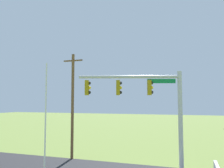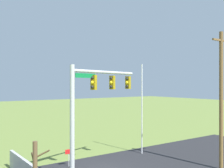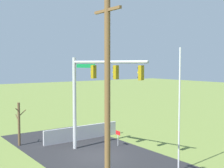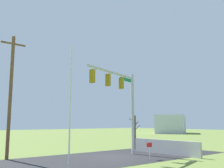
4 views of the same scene
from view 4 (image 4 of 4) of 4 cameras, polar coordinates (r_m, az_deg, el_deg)
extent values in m
plane|color=olive|center=(21.16, 0.35, -15.90)|extent=(160.00, 160.00, 0.00)
cube|color=#232326|center=(18.89, -9.45, -16.67)|extent=(28.00, 8.00, 0.01)
cube|color=#B7B5AD|center=(23.86, 6.50, -15.00)|extent=(6.00, 6.00, 0.01)
cube|color=#A8A8AD|center=(23.38, 11.62, -13.53)|extent=(0.20, 7.04, 1.22)
cylinder|color=#B2B5BA|center=(23.02, 4.61, -6.51)|extent=(0.28, 0.28, 7.03)
cylinder|color=#B2B5BA|center=(20.62, 0.22, 2.55)|extent=(6.20, 2.15, 0.20)
cube|color=#0F7238|center=(22.30, 3.09, 0.99)|extent=(1.72, 0.58, 0.28)
cube|color=#937A0F|center=(21.57, 2.08, 0.17)|extent=(0.34, 0.42, 0.96)
sphere|color=black|center=(21.75, 2.28, 0.90)|extent=(0.22, 0.22, 0.22)
sphere|color=yellow|center=(21.70, 2.28, 0.12)|extent=(0.22, 0.22, 0.22)
sphere|color=black|center=(21.66, 2.28, -0.66)|extent=(0.22, 0.22, 0.22)
cube|color=#937A0F|center=(19.91, -0.89, 0.90)|extent=(0.34, 0.42, 0.96)
sphere|color=black|center=(20.08, -0.65, 1.69)|extent=(0.22, 0.22, 0.22)
sphere|color=yellow|center=(20.03, -0.65, 0.84)|extent=(0.22, 0.22, 0.22)
sphere|color=black|center=(19.98, -0.65, -0.01)|extent=(0.22, 0.22, 0.22)
cube|color=#937A0F|center=(18.31, -4.38, 1.76)|extent=(0.34, 0.42, 0.96)
sphere|color=black|center=(18.48, -4.09, 2.60)|extent=(0.22, 0.22, 0.22)
sphere|color=yellow|center=(18.43, -4.10, 1.69)|extent=(0.22, 0.22, 0.22)
sphere|color=black|center=(18.38, -4.11, 0.77)|extent=(0.22, 0.22, 0.22)
cylinder|color=silver|center=(15.92, -9.25, -4.61)|extent=(0.10, 0.10, 7.54)
cylinder|color=brown|center=(21.20, -21.62, -2.46)|extent=(0.26, 0.26, 9.47)
cube|color=brown|center=(21.98, -21.03, 8.31)|extent=(1.90, 0.12, 0.12)
cylinder|color=brown|center=(27.67, 5.11, -10.53)|extent=(0.20, 0.20, 3.46)
cylinder|color=brown|center=(27.91, 5.65, -9.62)|extent=(0.78, 0.07, 0.57)
cylinder|color=brown|center=(27.63, 4.43, -8.04)|extent=(0.54, 0.47, 0.39)
cylinder|color=brown|center=(27.43, 5.46, -8.72)|extent=(0.12, 0.61, 0.55)
cylinder|color=silver|center=(19.97, 8.31, -14.95)|extent=(0.04, 0.04, 0.90)
cube|color=red|center=(19.91, 8.27, -13.21)|extent=(0.56, 0.02, 0.32)
cube|color=silver|center=(68.75, 12.94, -8.66)|extent=(12.34, 11.37, 4.59)
camera|label=1|loc=(16.82, 45.74, 2.10)|focal=37.13mm
camera|label=2|loc=(38.91, -2.35, -3.84)|focal=43.69mm
camera|label=3|loc=(28.28, -48.07, 2.21)|focal=48.83mm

